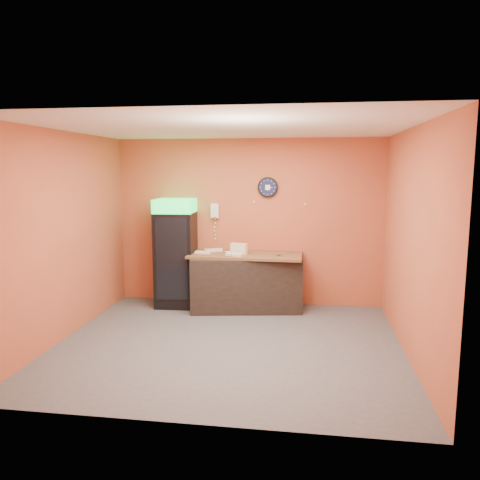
# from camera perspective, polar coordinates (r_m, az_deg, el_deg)

# --- Properties ---
(floor) EXTENTS (4.50, 4.50, 0.00)m
(floor) POSITION_cam_1_polar(r_m,az_deg,el_deg) (6.34, -1.38, -12.52)
(floor) COLOR #47474C
(floor) RESTS_ON ground
(back_wall) EXTENTS (4.50, 0.02, 2.80)m
(back_wall) POSITION_cam_1_polar(r_m,az_deg,el_deg) (7.95, 1.00, 2.19)
(back_wall) COLOR #C35737
(back_wall) RESTS_ON floor
(left_wall) EXTENTS (0.02, 4.00, 2.80)m
(left_wall) POSITION_cam_1_polar(r_m,az_deg,el_deg) (6.74, -20.66, 0.49)
(left_wall) COLOR #C35737
(left_wall) RESTS_ON floor
(right_wall) EXTENTS (0.02, 4.00, 2.80)m
(right_wall) POSITION_cam_1_polar(r_m,az_deg,el_deg) (6.03, 20.15, -0.37)
(right_wall) COLOR #C35737
(right_wall) RESTS_ON floor
(ceiling) EXTENTS (4.50, 4.00, 0.02)m
(ceiling) POSITION_cam_1_polar(r_m,az_deg,el_deg) (5.94, -1.48, 13.57)
(ceiling) COLOR white
(ceiling) RESTS_ON back_wall
(beverage_cooler) EXTENTS (0.67, 0.68, 1.80)m
(beverage_cooler) POSITION_cam_1_polar(r_m,az_deg,el_deg) (7.88, -7.91, -1.75)
(beverage_cooler) COLOR black
(beverage_cooler) RESTS_ON floor
(prep_counter) EXTENTS (1.87, 1.06, 0.88)m
(prep_counter) POSITION_cam_1_polar(r_m,az_deg,el_deg) (7.73, 0.70, -5.21)
(prep_counter) COLOR black
(prep_counter) RESTS_ON floor
(wall_clock) EXTENTS (0.34, 0.06, 0.34)m
(wall_clock) POSITION_cam_1_polar(r_m,az_deg,el_deg) (7.84, 3.41, 6.43)
(wall_clock) COLOR black
(wall_clock) RESTS_ON back_wall
(wall_phone) EXTENTS (0.13, 0.11, 0.24)m
(wall_phone) POSITION_cam_1_polar(r_m,az_deg,el_deg) (7.97, -3.10, 3.57)
(wall_phone) COLOR white
(wall_phone) RESTS_ON back_wall
(butcher_paper) EXTENTS (1.83, 0.82, 0.04)m
(butcher_paper) POSITION_cam_1_polar(r_m,az_deg,el_deg) (7.63, 0.70, -1.83)
(butcher_paper) COLOR brown
(butcher_paper) RESTS_ON prep_counter
(sub_roll_stack) EXTENTS (0.29, 0.18, 0.17)m
(sub_roll_stack) POSITION_cam_1_polar(r_m,az_deg,el_deg) (7.58, -0.13, -1.08)
(sub_roll_stack) COLOR #F3E4BD
(sub_roll_stack) RESTS_ON butcher_paper
(wrapped_sandwich_left) EXTENTS (0.26, 0.11, 0.04)m
(wrapped_sandwich_left) POSITION_cam_1_polar(r_m,az_deg,el_deg) (7.67, -4.53, -1.51)
(wrapped_sandwich_left) COLOR silver
(wrapped_sandwich_left) RESTS_ON butcher_paper
(wrapped_sandwich_mid) EXTENTS (0.30, 0.20, 0.04)m
(wrapped_sandwich_mid) POSITION_cam_1_polar(r_m,az_deg,el_deg) (7.45, -0.69, -1.77)
(wrapped_sandwich_mid) COLOR silver
(wrapped_sandwich_mid) RESTS_ON butcher_paper
(wrapped_sandwich_right) EXTENTS (0.32, 0.24, 0.04)m
(wrapped_sandwich_right) POSITION_cam_1_polar(r_m,az_deg,el_deg) (7.85, -3.26, -1.25)
(wrapped_sandwich_right) COLOR silver
(wrapped_sandwich_right) RESTS_ON butcher_paper
(kitchen_tool) EXTENTS (0.05, 0.05, 0.05)m
(kitchen_tool) POSITION_cam_1_polar(r_m,az_deg,el_deg) (7.74, -0.87, -1.33)
(kitchen_tool) COLOR silver
(kitchen_tool) RESTS_ON butcher_paper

